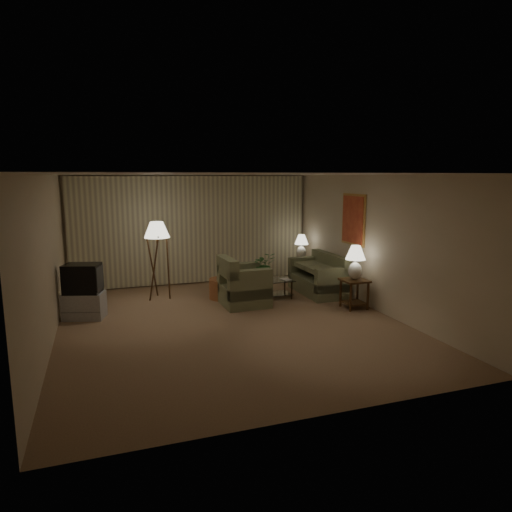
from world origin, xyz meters
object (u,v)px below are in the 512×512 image
Objects in this scene: sofa at (318,278)px; side_table_far at (301,266)px; ottoman at (224,288)px; vase at (264,277)px; armchair at (244,286)px; coffee_table at (270,286)px; table_lamp_near at (355,260)px; tv_cabinet at (84,305)px; table_lamp_far at (301,244)px; floor_lamp at (158,259)px; side_table_near at (354,289)px; crt_tv at (82,278)px.

sofa is 2.69× the size of side_table_far.
vase reaches higher than ottoman.
armchair is 0.76m from coffee_table.
table_lamp_near is 5.36m from tv_cabinet.
table_lamp_far is 0.61× the size of coffee_table.
armchair reaches higher than coffee_table.
table_lamp_far is (2.05, 1.63, 0.55)m from armchair.
tv_cabinet is 5.18× the size of vase.
sofa is 0.95× the size of floor_lamp.
sofa is 1.51m from table_lamp_near.
armchair is 1.68× the size of side_table_near.
coffee_table is 2.54m from floor_lamp.
vase is at bearing 140.28° from table_lamp_near.
crt_tv reaches higher than armchair.
coffee_table is at bearing -19.43° from floor_lamp.
crt_tv reaches higher than side_table_far.
side_table_near is at bearing -35.17° from ottoman.
floor_lamp reaches higher than tv_cabinet.
side_table_near is 0.72× the size of tv_cabinet.
tv_cabinet is at bearing 168.37° from side_table_near.
table_lamp_far is at bearing 173.20° from sofa.
sofa is at bearing 96.34° from side_table_near.
floor_lamp is (-2.32, 0.82, 0.62)m from coffee_table.
table_lamp_near reaches higher than ottoman.
table_lamp_near is at bearing -90.00° from table_lamp_far.
side_table_near is 1.96m from vase.
crt_tv is 3.71m from vase.
side_table_near is 0.91× the size of ottoman.
crt_tv is at bearing 168.37° from side_table_near.
crt_tv is at bearing -86.79° from sofa.
side_table_far is at bearing 41.90° from vase.
tv_cabinet is at bearing 168.37° from table_lamp_near.
side_table_near and side_table_far have the same top height.
side_table_far is 0.72× the size of tv_cabinet.
side_table_far is 0.35× the size of floor_lamp.
side_table_far is 0.99× the size of table_lamp_far.
ottoman is 4.10× the size of vase.
tv_cabinet is at bearing 0.00° from crt_tv.
armchair is 0.73m from ottoman.
table_lamp_far is 3.78× the size of vase.
ottoman is (-2.16, 0.28, -0.14)m from sofa.
side_table_near is 0.80× the size of crt_tv.
side_table_near reaches higher than coffee_table.
table_lamp_far reaches higher than vase.
sofa is 1.37m from vase.
side_table_near is 0.35× the size of floor_lamp.
ottoman is at bearing -157.12° from side_table_far.
side_table_far is 0.86× the size of table_lamp_near.
side_table_near is 0.61× the size of coffee_table.
armchair is at bearing 14.80° from crt_tv.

